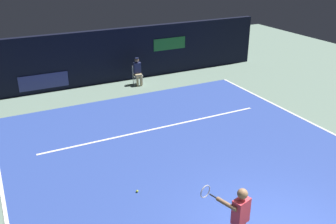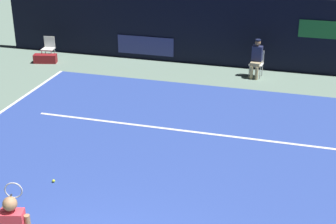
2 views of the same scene
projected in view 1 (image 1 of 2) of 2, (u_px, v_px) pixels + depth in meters
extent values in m
plane|color=slate|center=(182.00, 152.00, 12.22)|extent=(33.77, 33.77, 0.00)
cube|color=#2D479E|center=(182.00, 152.00, 12.21)|extent=(11.00, 11.01, 0.01)
cube|color=white|center=(306.00, 120.00, 14.46)|extent=(0.10, 11.01, 0.01)
cube|color=white|center=(3.00, 197.00, 9.97)|extent=(0.10, 11.01, 0.01)
cube|color=white|center=(157.00, 128.00, 13.79)|extent=(8.58, 0.10, 0.01)
cube|color=black|center=(105.00, 57.00, 18.10)|extent=(17.14, 0.30, 2.60)
cube|color=navy|center=(44.00, 81.00, 17.04)|extent=(2.20, 0.04, 0.70)
cube|color=#1E6B2D|center=(170.00, 44.00, 19.26)|extent=(1.80, 0.04, 0.60)
cube|color=#D8333F|center=(241.00, 211.00, 7.61)|extent=(0.41, 0.31, 0.56)
sphere|color=#8C6647|center=(243.00, 194.00, 7.44)|extent=(0.22, 0.22, 0.22)
cylinder|color=#8C6647|center=(227.00, 204.00, 7.57)|extent=(0.22, 0.51, 0.09)
cylinder|color=#8C6647|center=(246.00, 209.00, 7.79)|extent=(0.09, 0.09, 0.56)
cylinder|color=black|center=(215.00, 197.00, 7.78)|extent=(0.11, 0.30, 0.03)
torus|color=#B2B2B7|center=(205.00, 192.00, 7.96)|extent=(0.30, 0.11, 0.30)
cube|color=white|center=(138.00, 75.00, 18.13)|extent=(0.48, 0.45, 0.04)
cube|color=white|center=(136.00, 70.00, 18.21)|extent=(0.42, 0.07, 0.42)
cylinder|color=#B2B2B7|center=(135.00, 81.00, 18.02)|extent=(0.03, 0.03, 0.46)
cylinder|color=#B2B2B7|center=(142.00, 80.00, 18.14)|extent=(0.03, 0.03, 0.46)
cylinder|color=#B2B2B7|center=(133.00, 79.00, 18.31)|extent=(0.03, 0.03, 0.46)
cylinder|color=#B2B2B7|center=(140.00, 78.00, 18.43)|extent=(0.03, 0.03, 0.46)
cube|color=tan|center=(138.00, 75.00, 18.05)|extent=(0.36, 0.43, 0.14)
cylinder|color=tan|center=(138.00, 82.00, 17.97)|extent=(0.11, 0.11, 0.46)
cylinder|color=tan|center=(141.00, 81.00, 18.03)|extent=(0.11, 0.11, 0.46)
cube|color=#23284C|center=(137.00, 68.00, 18.02)|extent=(0.36, 0.26, 0.52)
sphere|color=#8C6647|center=(137.00, 60.00, 17.86)|extent=(0.20, 0.20, 0.20)
cylinder|color=#141933|center=(137.00, 58.00, 17.83)|extent=(0.19, 0.19, 0.04)
sphere|color=#CCE033|center=(137.00, 191.00, 10.17)|extent=(0.07, 0.07, 0.07)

